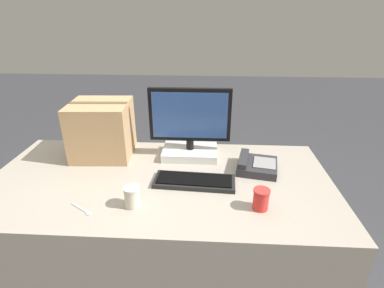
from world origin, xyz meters
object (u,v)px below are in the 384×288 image
(keyboard, at_px, (194,181))
(paper_cup_right, at_px, (261,199))
(spoon, at_px, (84,211))
(cardboard_box, at_px, (102,129))
(desk_phone, at_px, (256,165))
(paper_cup_left, at_px, (132,197))
(monitor, at_px, (190,131))

(keyboard, xyz_separation_m, paper_cup_right, (0.30, -0.19, 0.04))
(keyboard, distance_m, spoon, 0.54)
(spoon, bearing_deg, paper_cup_right, 37.91)
(paper_cup_right, height_order, cardboard_box, cardboard_box)
(desk_phone, height_order, cardboard_box, cardboard_box)
(paper_cup_left, bearing_deg, cardboard_box, 120.09)
(paper_cup_right, distance_m, spoon, 0.79)
(monitor, height_order, cardboard_box, monitor)
(spoon, distance_m, cardboard_box, 0.59)
(keyboard, distance_m, cardboard_box, 0.66)
(desk_phone, height_order, paper_cup_left, paper_cup_left)
(desk_phone, xyz_separation_m, spoon, (-0.81, -0.42, -0.03))
(spoon, xyz_separation_m, cardboard_box, (-0.09, 0.56, 0.16))
(keyboard, bearing_deg, paper_cup_right, -28.81)
(desk_phone, relative_size, spoon, 1.97)
(keyboard, xyz_separation_m, spoon, (-0.48, -0.26, -0.01))
(keyboard, xyz_separation_m, cardboard_box, (-0.56, 0.30, 0.15))
(monitor, distance_m, paper_cup_left, 0.57)
(desk_phone, bearing_deg, cardboard_box, -177.90)
(keyboard, relative_size, paper_cup_left, 4.25)
(monitor, relative_size, paper_cup_right, 4.77)
(keyboard, distance_m, paper_cup_left, 0.34)
(desk_phone, height_order, paper_cup_right, paper_cup_right)
(paper_cup_right, distance_m, cardboard_box, 1.01)
(keyboard, height_order, paper_cup_left, paper_cup_left)
(desk_phone, distance_m, cardboard_box, 0.92)
(desk_phone, relative_size, paper_cup_left, 2.55)
(paper_cup_left, xyz_separation_m, cardboard_box, (-0.29, 0.51, 0.11))
(desk_phone, relative_size, paper_cup_right, 2.56)
(desk_phone, bearing_deg, spoon, -141.64)
(desk_phone, bearing_deg, keyboard, -143.01)
(monitor, height_order, spoon, monitor)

